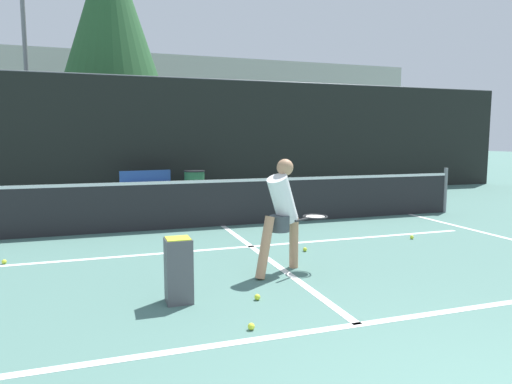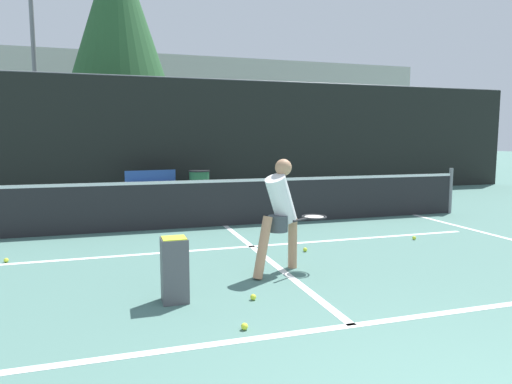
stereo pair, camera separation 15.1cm
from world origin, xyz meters
name	(u,v)px [view 1 (the left image)]	position (x,y,z in m)	size (l,w,h in m)	color
court_baseline_near	(358,324)	(0.00, 2.24, 0.00)	(11.00, 0.10, 0.01)	white
court_service_line	(251,246)	(0.00, 5.58, 0.00)	(8.25, 0.10, 0.01)	white
court_center_mark	(266,257)	(0.00, 4.85, 0.00)	(0.10, 5.22, 0.01)	white
court_sideline_right	(501,237)	(4.51, 4.85, 0.00)	(0.10, 6.22, 0.01)	white
net	(223,201)	(0.00, 7.46, 0.51)	(11.09, 0.09, 1.07)	slate
fence_back	(180,137)	(0.00, 12.66, 1.80)	(24.00, 0.06, 3.61)	black
player_practicing	(283,210)	(-0.04, 4.10, 0.83)	(1.21, 0.60, 1.51)	tan
tennis_ball_scattered_0	(412,237)	(2.87, 5.22, 0.03)	(0.07, 0.07, 0.07)	#D1E033
tennis_ball_scattered_1	(257,297)	(-0.70, 3.19, 0.03)	(0.07, 0.07, 0.07)	#D1E033
tennis_ball_scattered_2	(251,326)	(-1.00, 2.46, 0.03)	(0.07, 0.07, 0.07)	#D1E033
tennis_ball_scattered_3	(185,272)	(-1.29, 4.40, 0.03)	(0.07, 0.07, 0.07)	#D1E033
tennis_ball_scattered_4	(4,262)	(-3.64, 5.70, 0.03)	(0.07, 0.07, 0.07)	#D1E033
tennis_ball_scattered_6	(305,249)	(0.71, 5.01, 0.03)	(0.07, 0.07, 0.07)	#D1E033
ball_hopper	(179,269)	(-1.52, 3.40, 0.37)	(0.28, 0.28, 0.71)	#4C4C51
courtside_bench	(147,185)	(-1.12, 11.84, 0.46)	(1.49, 0.57, 0.86)	#2D519E
trash_bin	(195,185)	(0.24, 11.73, 0.42)	(0.61, 0.61, 0.85)	#28603D
parked_car	(26,172)	(-4.75, 15.52, 0.65)	(1.78, 4.13, 1.54)	#B7B7BC
floodlight_mast	(25,41)	(-4.80, 17.33, 5.26)	(1.10, 0.24, 8.24)	slate
tree_west	(110,6)	(-1.81, 17.40, 6.78)	(3.60, 3.60, 9.60)	brown
building_far	(140,112)	(0.00, 27.89, 3.38)	(36.00, 2.40, 6.77)	#B2ADA3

